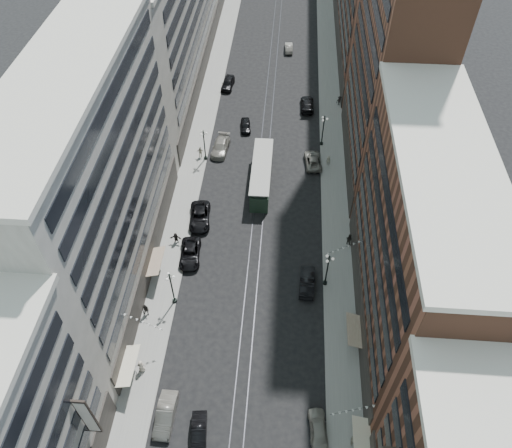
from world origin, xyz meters
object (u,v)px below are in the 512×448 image
(car_5, at_px, (199,432))
(pedestrian_1, at_px, (141,366))
(car_14, at_px, (289,48))
(pedestrian_6, at_px, (200,152))
(pedestrian_7, at_px, (349,239))
(car_2, at_px, (190,254))
(car_7, at_px, (200,217))
(car_1, at_px, (166,415))
(car_8, at_px, (221,147))
(pedestrian_9, at_px, (339,101))
(car_9, at_px, (228,83))
(car_13, at_px, (246,126))
(pedestrian_extra_0, at_px, (361,443))
(lamppost_se_mid, at_px, (323,130))
(car_4, at_px, (318,428))
(lamppost_se_far, at_px, (327,269))
(lamppost_sw_far, at_px, (172,287))
(pedestrian_5, at_px, (176,238))
(car_10, at_px, (307,282))
(streetcar, at_px, (261,175))
(pedestrian_8, at_px, (328,160))
(pedestrian_2, at_px, (146,310))
(lamppost_sw_mid, at_px, (204,144))
(pedestrian_4, at_px, (352,441))
(car_12, at_px, (307,104))

(car_5, bearing_deg, pedestrian_1, 132.23)
(car_14, xyz_separation_m, pedestrian_6, (-13.02, -34.99, 0.40))
(car_5, xyz_separation_m, pedestrian_7, (16.29, 26.45, 0.38))
(car_2, xyz_separation_m, car_7, (0.29, 6.66, 0.06))
(car_1, relative_size, car_8, 0.87)
(car_2, height_order, pedestrian_9, pedestrian_9)
(pedestrian_6, bearing_deg, car_7, 91.59)
(car_1, relative_size, car_9, 1.02)
(pedestrian_6, bearing_deg, pedestrian_1, 81.92)
(car_13, distance_m, pedestrian_extra_0, 53.37)
(lamppost_se_mid, height_order, car_4, lamppost_se_mid)
(car_5, bearing_deg, lamppost_se_far, 50.20)
(lamppost_se_mid, height_order, car_9, lamppost_se_mid)
(lamppost_sw_far, relative_size, car_9, 1.11)
(pedestrian_extra_0, bearing_deg, car_4, 43.03)
(lamppost_se_mid, height_order, pedestrian_5, lamppost_se_mid)
(car_10, bearing_deg, car_1, 53.45)
(car_14, distance_m, pedestrian_7, 52.46)
(streetcar, relative_size, pedestrian_9, 7.29)
(car_13, relative_size, pedestrian_8, 2.36)
(pedestrian_2, bearing_deg, car_8, 95.52)
(car_7, distance_m, pedestrian_5, 5.01)
(lamppost_sw_mid, bearing_deg, car_14, 71.00)
(lamppost_sw_mid, bearing_deg, pedestrian_2, -95.86)
(streetcar, height_order, car_5, streetcar)
(car_1, height_order, pedestrian_extra_0, car_1)
(lamppost_sw_mid, relative_size, car_13, 1.37)
(lamppost_sw_mid, xyz_separation_m, car_10, (16.11, -23.39, -2.26))
(car_8, xyz_separation_m, car_14, (10.05, 33.09, -0.14))
(lamppost_sw_far, bearing_deg, car_8, 85.82)
(lamppost_sw_far, relative_size, pedestrian_2, 2.91)
(pedestrian_4, height_order, pedestrian_7, pedestrian_7)
(pedestrian_2, relative_size, car_12, 0.34)
(pedestrian_8, distance_m, pedestrian_extra_0, 42.64)
(lamppost_se_far, height_order, car_4, lamppost_se_far)
(lamppost_se_far, height_order, car_2, lamppost_se_far)
(car_4, xyz_separation_m, car_9, (-16.08, 62.41, 0.11))
(car_10, bearing_deg, car_14, -83.75)
(lamppost_sw_mid, xyz_separation_m, pedestrian_5, (-1.49, -17.57, -2.10))
(pedestrian_1, height_order, pedestrian_7, pedestrian_7)
(pedestrian_5, height_order, pedestrian_8, pedestrian_8)
(pedestrian_4, distance_m, car_9, 66.37)
(car_14, relative_size, pedestrian_7, 2.25)
(lamppost_sw_far, height_order, car_13, lamppost_sw_far)
(lamppost_se_far, distance_m, car_4, 18.53)
(streetcar, height_order, car_14, streetcar)
(car_5, relative_size, car_13, 1.06)
(lamppost_se_far, height_order, car_8, lamppost_se_far)
(car_12, distance_m, car_14, 20.48)
(car_13, height_order, pedestrian_extra_0, pedestrian_extra_0)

